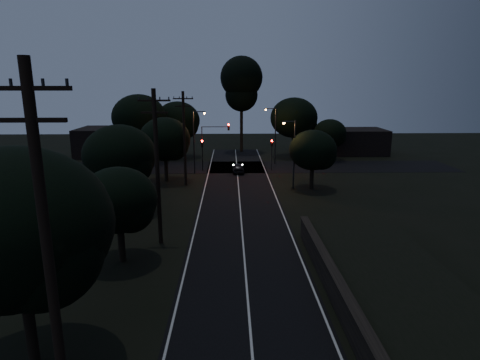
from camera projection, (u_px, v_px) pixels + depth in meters
name	position (u px, v px, depth m)	size (l,w,h in m)	color
road_surface	(238.00, 187.00, 45.06)	(60.00, 70.00, 0.03)	black
retaining_wall	(426.00, 331.00, 17.77)	(6.93, 26.00, 1.60)	black
utility_pole_near	(49.00, 269.00, 11.26)	(2.20, 0.30, 12.00)	black
utility_pole_mid	(157.00, 166.00, 27.90)	(2.20, 0.30, 11.00)	black
utility_pole_far	(184.00, 137.00, 44.48)	(2.20, 0.30, 10.50)	black
tree_left_a	(22.00, 232.00, 15.03)	(7.21, 7.21, 9.11)	black
tree_left_b	(121.00, 202.00, 25.25)	(4.92, 4.92, 6.25)	black
tree_left_c	(122.00, 157.00, 34.63)	(6.26, 6.26, 7.91)	black
tree_left_d	(166.00, 140.00, 46.40)	(5.95, 5.95, 7.55)	black
tree_far_nw	(179.00, 121.00, 61.75)	(6.83, 6.83, 8.66)	black
tree_far_w	(141.00, 119.00, 57.54)	(7.73, 7.73, 9.85)	black
tree_far_ne	(296.00, 119.00, 62.08)	(7.30, 7.30, 9.24)	black
tree_far_e	(331.00, 134.00, 59.79)	(4.85, 4.85, 6.16)	black
tree_right_a	(315.00, 151.00, 43.07)	(5.12, 5.12, 6.50)	black
tall_pine	(241.00, 83.00, 65.63)	(6.91, 6.91, 15.70)	black
building_left	(111.00, 142.00, 64.36)	(10.00, 8.00, 4.40)	black
building_right	(356.00, 141.00, 66.32)	(9.00, 7.00, 4.00)	black
signal_left	(202.00, 149.00, 52.90)	(0.28, 0.35, 4.10)	black
signal_right	(272.00, 149.00, 53.12)	(0.28, 0.35, 4.10)	black
signal_mast	(215.00, 138.00, 52.59)	(3.70, 0.35, 6.25)	black
streetlight_a	(195.00, 138.00, 50.53)	(1.66, 0.26, 8.00)	black
streetlight_b	(274.00, 132.00, 56.61)	(1.66, 0.26, 8.00)	black
streetlight_c	(293.00, 150.00, 43.09)	(1.46, 0.26, 7.50)	black
car	(238.00, 168.00, 52.08)	(1.50, 3.72, 1.27)	black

